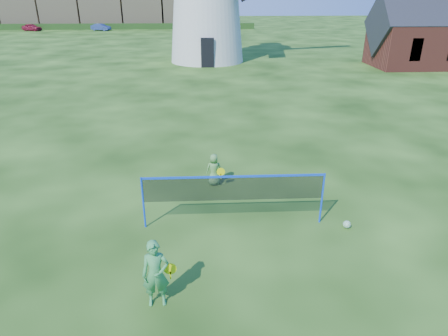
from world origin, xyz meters
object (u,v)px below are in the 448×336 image
at_px(chapel, 439,35).
at_px(play_ball, 347,224).
at_px(badminton_net, 234,189).
at_px(player_girl, 156,274).
at_px(player_boy, 214,170).
at_px(car_right, 101,27).
at_px(car_left, 32,27).

distance_m(chapel, play_ball, 30.78).
distance_m(chapel, badminton_net, 32.28).
height_order(player_girl, play_ball, player_girl).
height_order(chapel, player_girl, chapel).
bearing_deg(player_boy, car_right, -78.89).
bearing_deg(player_boy, car_left, -69.30).
bearing_deg(badminton_net, car_right, 106.18).
bearing_deg(player_girl, badminton_net, 53.58).
relative_size(play_ball, car_right, 0.06).
bearing_deg(play_ball, badminton_net, 174.00).
height_order(play_ball, car_right, car_right).
height_order(badminton_net, player_girl, player_girl).
xyz_separation_m(player_girl, player_boy, (1.36, 5.65, -0.22)).
height_order(player_boy, car_left, car_left).
height_order(chapel, play_ball, chapel).
bearing_deg(car_left, play_ball, -129.79).
bearing_deg(badminton_net, car_left, 115.44).
height_order(chapel, car_left, chapel).
bearing_deg(car_right, player_girl, -144.37).
height_order(chapel, player_boy, chapel).
bearing_deg(car_right, play_ball, -139.68).
bearing_deg(player_girl, play_ball, 22.99).
relative_size(player_boy, car_right, 0.32).
distance_m(badminton_net, play_ball, 3.36).
xyz_separation_m(player_boy, car_right, (-18.01, 61.08, 0.01)).
xyz_separation_m(badminton_net, play_ball, (3.19, -0.33, -1.03)).
xyz_separation_m(player_girl, play_ball, (5.02, 2.70, -0.67)).
height_order(player_boy, car_right, car_right).
relative_size(chapel, player_girl, 7.33).
bearing_deg(chapel, car_left, 142.63).
bearing_deg(car_right, player_boy, -141.95).
relative_size(chapel, car_right, 3.29).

